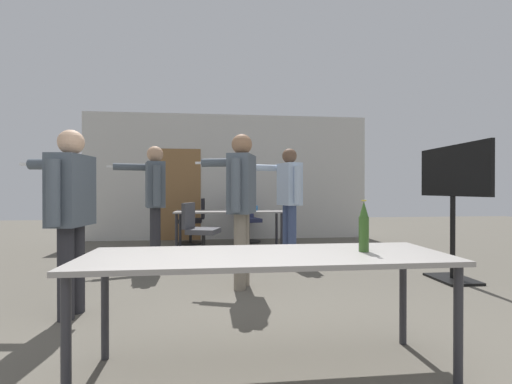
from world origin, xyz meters
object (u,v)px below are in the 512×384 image
(office_chair_mid_tucked, at_px, (247,221))
(drink_cup, at_px, (256,208))
(beer_bottle, at_px, (364,227))
(person_near_casual, at_px, (289,192))
(office_chair_far_right, at_px, (199,233))
(office_chair_far_left, at_px, (194,222))
(person_far_watching, at_px, (241,195))
(person_center_tall, at_px, (70,204))
(tv_screen, at_px, (453,193))
(person_left_plaid, at_px, (154,193))

(office_chair_mid_tucked, xyz_separation_m, drink_cup, (0.09, -0.90, 0.34))
(beer_bottle, distance_m, drink_cup, 4.43)
(person_near_casual, xyz_separation_m, office_chair_far_right, (-1.46, 0.13, -0.67))
(office_chair_far_left, bearing_deg, person_far_watching, -167.33)
(person_near_casual, xyz_separation_m, person_center_tall, (-2.46, -2.32, -0.09))
(person_near_casual, height_order, beer_bottle, person_near_casual)
(tv_screen, height_order, beer_bottle, tv_screen)
(office_chair_mid_tucked, bearing_deg, beer_bottle, 76.83)
(office_chair_far_left, bearing_deg, person_near_casual, -136.39)
(person_left_plaid, bearing_deg, beer_bottle, -164.94)
(tv_screen, distance_m, person_far_watching, 2.65)
(person_near_casual, bearing_deg, person_center_tall, 118.20)
(person_far_watching, xyz_separation_m, office_chair_far_left, (-0.77, 3.30, -0.62))
(person_far_watching, relative_size, person_near_casual, 0.98)
(tv_screen, height_order, office_chair_mid_tucked, tv_screen)
(office_chair_mid_tucked, height_order, office_chair_far_right, office_chair_mid_tucked)
(person_far_watching, distance_m, person_center_tall, 1.74)
(person_left_plaid, height_order, office_chair_mid_tucked, person_left_plaid)
(person_far_watching, xyz_separation_m, person_left_plaid, (-1.22, 1.32, 0.01))
(office_chair_mid_tucked, height_order, office_chair_far_left, office_chair_far_left)
(person_near_casual, height_order, drink_cup, person_near_casual)
(office_chair_far_left, height_order, beer_bottle, beer_bottle)
(drink_cup, bearing_deg, person_near_casual, -65.87)
(tv_screen, xyz_separation_m, office_chair_mid_tucked, (-2.29, 3.44, -0.65))
(person_far_watching, bearing_deg, person_center_tall, 133.08)
(person_far_watching, bearing_deg, office_chair_far_right, 36.43)
(person_center_tall, bearing_deg, person_left_plaid, -3.56)
(person_left_plaid, bearing_deg, drink_cup, -68.99)
(person_left_plaid, height_order, beer_bottle, person_left_plaid)
(person_far_watching, height_order, person_left_plaid, person_left_plaid)
(person_center_tall, distance_m, office_chair_far_left, 4.15)
(person_left_plaid, bearing_deg, tv_screen, -124.16)
(tv_screen, distance_m, person_center_tall, 4.29)
(person_near_casual, bearing_deg, tv_screen, -146.76)
(person_left_plaid, distance_m, office_chair_far_left, 2.13)
(tv_screen, height_order, person_center_tall, tv_screen)
(office_chair_far_right, xyz_separation_m, beer_bottle, (1.24, -3.58, 0.46))
(office_chair_far_left, bearing_deg, person_left_plaid, 166.78)
(tv_screen, distance_m, office_chair_far_left, 4.78)
(person_left_plaid, xyz_separation_m, office_chair_far_right, (0.64, 0.40, -0.65))
(person_near_casual, bearing_deg, office_chair_far_right, 69.68)
(beer_bottle, bearing_deg, person_near_casual, 86.36)
(tv_screen, bearing_deg, person_near_casual, -131.58)
(tv_screen, height_order, person_far_watching, person_far_watching)
(person_center_tall, bearing_deg, office_chair_mid_tucked, -18.50)
(office_chair_mid_tucked, height_order, drink_cup, office_chair_mid_tucked)
(tv_screen, distance_m, drink_cup, 3.37)
(person_left_plaid, xyz_separation_m, person_center_tall, (-0.35, -2.06, -0.08))
(person_center_tall, height_order, office_chair_mid_tucked, person_center_tall)
(tv_screen, xyz_separation_m, office_chair_far_right, (-3.22, 1.69, -0.66))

